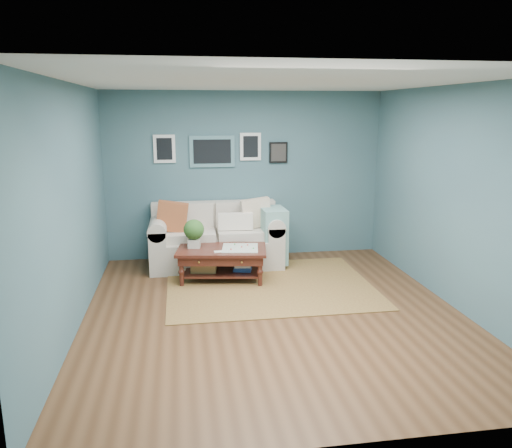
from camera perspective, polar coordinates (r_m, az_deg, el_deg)
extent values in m
plane|color=brown|center=(6.15, 1.99, -10.03)|extent=(5.00, 5.00, 0.00)
plane|color=white|center=(5.67, 2.21, 15.96)|extent=(5.00, 5.00, 0.00)
cube|color=#3A5965|center=(8.20, -1.21, 5.56)|extent=(4.50, 0.02, 2.70)
cube|color=#3A5965|center=(3.41, 10.06, -5.16)|extent=(4.50, 0.02, 2.70)
cube|color=#3A5965|center=(5.78, -20.39, 1.66)|extent=(0.02, 5.00, 2.70)
cube|color=#3A5965|center=(6.56, 21.79, 2.80)|extent=(0.02, 5.00, 2.70)
cube|color=slate|center=(8.08, -5.03, 8.26)|extent=(0.72, 0.03, 0.50)
cube|color=black|center=(8.06, -5.03, 8.25)|extent=(0.60, 0.01, 0.38)
cube|color=white|center=(8.06, -10.42, 8.45)|extent=(0.34, 0.03, 0.44)
cube|color=white|center=(8.14, -0.63, 8.84)|extent=(0.34, 0.03, 0.44)
cube|color=black|center=(8.23, 2.57, 8.17)|extent=(0.30, 0.03, 0.34)
cube|color=brown|center=(7.01, 1.56, -7.04)|extent=(2.82, 2.26, 0.01)
cube|color=beige|center=(7.88, -4.58, -3.16)|extent=(1.51, 0.94, 0.45)
cube|color=beige|center=(8.11, -4.83, 0.80)|extent=(1.98, 0.23, 0.51)
cube|color=beige|center=(7.84, -11.05, -2.63)|extent=(0.26, 0.94, 0.66)
cube|color=beige|center=(7.96, 1.77, -2.16)|extent=(0.26, 0.94, 0.66)
cylinder|color=beige|center=(7.76, -11.16, -0.28)|extent=(0.28, 0.94, 0.28)
cylinder|color=beige|center=(7.88, 1.79, 0.16)|extent=(0.28, 0.94, 0.28)
cube|color=beige|center=(7.72, -7.57, -1.31)|extent=(0.77, 0.60, 0.14)
cube|color=beige|center=(7.78, -1.61, -1.09)|extent=(0.77, 0.60, 0.14)
cube|color=beige|center=(7.95, -7.68, 1.04)|extent=(0.77, 0.13, 0.38)
cube|color=beige|center=(8.01, -1.89, 1.23)|extent=(0.77, 0.13, 0.38)
cube|color=#AF3E22|center=(7.66, -9.55, 0.85)|extent=(0.51, 0.18, 0.51)
cube|color=beige|center=(7.82, 0.00, 1.27)|extent=(0.50, 0.19, 0.49)
cube|color=silver|center=(7.68, -2.36, 0.30)|extent=(0.53, 0.13, 0.26)
cube|color=#7BADA7|center=(7.80, 1.95, -1.27)|extent=(0.36, 0.59, 0.85)
cube|color=#36130B|center=(7.14, -3.93, -2.94)|extent=(1.35, 0.91, 0.04)
cube|color=#36130B|center=(7.17, -3.92, -3.59)|extent=(1.26, 0.82, 0.13)
cube|color=#36130B|center=(7.24, -3.89, -5.47)|extent=(1.14, 0.70, 0.03)
sphere|color=gold|center=(6.87, -6.54, -4.37)|extent=(0.03, 0.03, 0.03)
sphere|color=gold|center=(6.83, -1.63, -4.39)|extent=(0.03, 0.03, 0.03)
cylinder|color=#36130B|center=(7.00, -8.52, -5.41)|extent=(0.06, 0.06, 0.43)
cylinder|color=#36130B|center=(6.93, 0.47, -5.46)|extent=(0.06, 0.06, 0.43)
cylinder|color=#36130B|center=(7.53, -7.91, -4.06)|extent=(0.06, 0.06, 0.43)
cylinder|color=#36130B|center=(7.47, 0.42, -4.09)|extent=(0.06, 0.06, 0.43)
cube|color=beige|center=(7.21, -7.07, -2.18)|extent=(0.19, 0.19, 0.13)
sphere|color=#28511D|center=(7.16, -7.12, -0.64)|extent=(0.29, 0.29, 0.29)
cube|color=beige|center=(7.12, -1.83, -2.75)|extent=(0.57, 0.57, 0.01)
cube|color=#956C43|center=(7.23, -5.98, -4.57)|extent=(0.39, 0.30, 0.21)
cube|color=#23468C|center=(7.22, -1.56, -4.89)|extent=(0.28, 0.22, 0.12)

